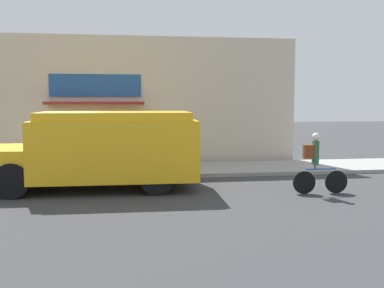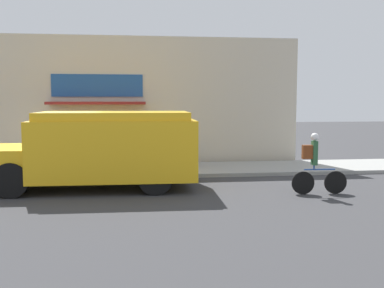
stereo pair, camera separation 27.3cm
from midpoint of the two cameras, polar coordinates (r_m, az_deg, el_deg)
ground_plane at (r=14.28m, az=-16.09°, el=-4.52°), size 70.00×70.00×0.00m
sidewalk at (r=15.62m, az=-15.32°, el=-3.42°), size 28.00×2.76×0.12m
storefront at (r=17.14m, az=-14.62°, el=5.28°), size 17.24×1.12×4.82m
school_bus at (r=12.62m, az=-10.95°, el=-0.58°), size 5.90×2.86×2.13m
cyclist at (r=12.15m, az=16.01°, el=-2.47°), size 1.48×0.20×1.61m
trash_bin at (r=15.44m, az=-0.84°, el=-1.35°), size 0.63×0.63×0.93m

